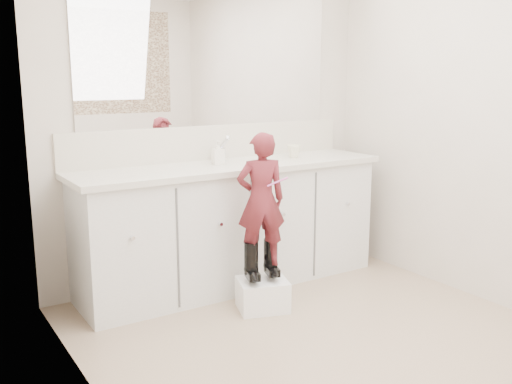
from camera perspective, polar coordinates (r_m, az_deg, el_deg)
floor at (r=3.34m, az=8.57°, el=-15.23°), size 3.00×3.00×0.00m
wall_back at (r=4.23m, az=-4.48°, el=7.49°), size 2.60×0.00×2.60m
wall_left at (r=2.35m, az=-15.21°, el=3.83°), size 0.00×3.00×3.00m
wall_right at (r=3.98m, az=23.45°, el=6.32°), size 0.00×3.00×3.00m
vanity_cabinet at (r=4.12m, az=-2.50°, el=-3.53°), size 2.20×0.55×0.85m
countertop at (r=4.02m, az=-2.45°, el=2.56°), size 2.28×0.58×0.04m
backsplash at (r=4.24m, az=-4.35°, el=4.98°), size 2.28×0.03×0.25m
mirror at (r=4.21m, az=-4.50°, el=13.46°), size 2.00×0.02×1.00m
faucet at (r=4.15m, az=-3.61°, el=3.81°), size 0.08×0.08×0.10m
cup at (r=4.32m, az=3.81°, el=4.09°), size 0.13×0.13×0.10m
soap_bottle at (r=3.98m, az=-3.81°, el=3.94°), size 0.09×0.09×0.17m
step_stool at (r=3.77m, az=0.66°, el=-10.22°), size 0.38×0.35×0.20m
boot_left at (r=3.67m, az=-0.49°, el=-7.02°), size 0.15×0.19×0.26m
boot_right at (r=3.75m, az=1.46°, el=-6.62°), size 0.15×0.19×0.26m
toddler at (r=3.60m, az=0.51°, el=-0.79°), size 0.36×0.29×0.86m
toothbrush at (r=3.55m, az=2.16°, el=1.02°), size 0.13×0.05×0.06m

